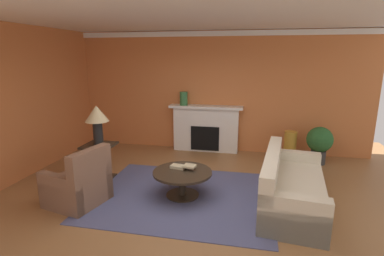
{
  "coord_description": "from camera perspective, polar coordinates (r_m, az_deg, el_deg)",
  "views": [
    {
      "loc": [
        0.93,
        -4.39,
        2.34
      ],
      "look_at": [
        -0.18,
        1.01,
        1.0
      ],
      "focal_mm": 27.9,
      "sensor_mm": 36.0,
      "label": 1
    }
  ],
  "objects": [
    {
      "name": "fireplace",
      "position": [
        7.45,
        2.65,
        -0.3
      ],
      "size": [
        1.8,
        0.35,
        1.15
      ],
      "color": "white",
      "rests_on": "ground_plane"
    },
    {
      "name": "sofa",
      "position": [
        5.06,
        18.26,
        -10.89
      ],
      "size": [
        1.15,
        2.19,
        0.85
      ],
      "color": "beige",
      "rests_on": "ground_plane"
    },
    {
      "name": "crown_moulding",
      "position": [
        7.35,
        4.53,
        17.57
      ],
      "size": [
        7.39,
        0.08,
        0.12
      ],
      "primitive_type": "cube",
      "color": "white"
    },
    {
      "name": "book_red_cover",
      "position": [
        5.2,
        -2.67,
        -7.39
      ],
      "size": [
        0.28,
        0.2,
        0.05
      ],
      "primitive_type": "cube",
      "rotation": [
        0.0,
        0.0,
        -0.18
      ],
      "color": "tan",
      "rests_on": "coffee_table"
    },
    {
      "name": "armchair_near_window",
      "position": [
        5.21,
        -20.82,
        -10.26
      ],
      "size": [
        0.97,
        0.97,
        0.95
      ],
      "color": "brown",
      "rests_on": "ground_plane"
    },
    {
      "name": "vase_mantel_left",
      "position": [
        7.36,
        -1.6,
        5.65
      ],
      "size": [
        0.19,
        0.19,
        0.33
      ],
      "primitive_type": "cylinder",
      "color": "#33703D",
      "rests_on": "fireplace"
    },
    {
      "name": "coffee_table",
      "position": [
        5.11,
        -1.84,
        -9.46
      ],
      "size": [
        1.0,
        1.0,
        0.45
      ],
      "color": "#2D2319",
      "rests_on": "ground_plane"
    },
    {
      "name": "side_table",
      "position": [
        6.03,
        -17.16,
        -5.76
      ],
      "size": [
        0.56,
        0.56,
        0.7
      ],
      "color": "#2D2319",
      "rests_on": "ground_plane"
    },
    {
      "name": "ceiling_panel",
      "position": [
        4.82,
        0.44,
        21.0
      ],
      "size": [
        7.39,
        6.39,
        0.06
      ],
      "primitive_type": "cube",
      "color": "white"
    },
    {
      "name": "wall_fireplace",
      "position": [
        7.46,
        4.41,
        6.86
      ],
      "size": [
        7.39,
        0.12,
        2.93
      ],
      "primitive_type": "cube",
      "color": "#CC723D",
      "rests_on": "ground_plane"
    },
    {
      "name": "vase_tall_corner",
      "position": [
        7.18,
        18.21,
        -3.26
      ],
      "size": [
        0.28,
        0.28,
        0.67
      ],
      "primitive_type": "cylinder",
      "color": "#B7892D",
      "rests_on": "ground_plane"
    },
    {
      "name": "book_art_folio",
      "position": [
        5.11,
        -0.45,
        -7.28
      ],
      "size": [
        0.23,
        0.21,
        0.03
      ],
      "primitive_type": "cube",
      "rotation": [
        0.0,
        0.0,
        -0.17
      ],
      "color": "tan",
      "rests_on": "coffee_table"
    },
    {
      "name": "area_rug",
      "position": [
        5.25,
        -1.81,
        -12.77
      ],
      "size": [
        3.01,
        2.47,
        0.01
      ],
      "primitive_type": "cube",
      "color": "#4C517A",
      "rests_on": "ground_plane"
    },
    {
      "name": "ground_plane",
      "position": [
        5.06,
        -0.3,
        -13.88
      ],
      "size": [
        8.83,
        8.83,
        0.0
      ],
      "primitive_type": "plane",
      "color": "olive"
    },
    {
      "name": "wall_window",
      "position": [
        6.48,
        -31.2,
        3.9
      ],
      "size": [
        0.12,
        6.39,
        2.93
      ],
      "primitive_type": "cube",
      "color": "#CC723D",
      "rests_on": "ground_plane"
    },
    {
      "name": "potted_plant",
      "position": [
        7.13,
        23.18,
        -2.5
      ],
      "size": [
        0.56,
        0.56,
        0.83
      ],
      "color": "#333333",
      "rests_on": "ground_plane"
    },
    {
      "name": "table_lamp",
      "position": [
        5.82,
        -17.73,
        1.93
      ],
      "size": [
        0.44,
        0.44,
        0.75
      ],
      "color": "black",
      "rests_on": "side_table"
    }
  ]
}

